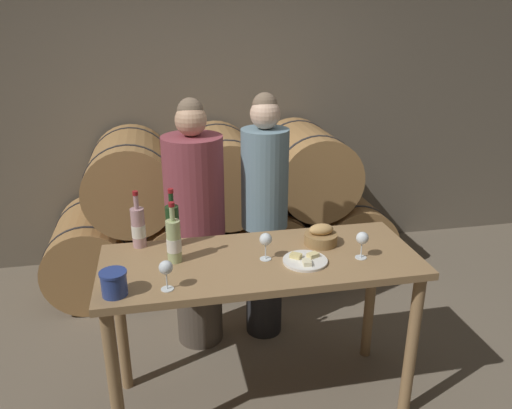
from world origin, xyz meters
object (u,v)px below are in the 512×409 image
wine_glass_far_left (166,269)px  wine_glass_left (266,240)px  tasting_table (261,281)px  wine_bottle_red (173,226)px  person_left (196,228)px  bread_basket (321,236)px  blue_crock (114,282)px  wine_bottle_rose (138,227)px  person_right (264,218)px  wine_bottle_white (174,241)px  wine_glass_center (362,239)px  cheese_plate (305,260)px

wine_glass_far_left → wine_glass_left: 0.55m
tasting_table → wine_glass_far_left: bearing=-155.8°
wine_glass_left → wine_bottle_red: bearing=150.1°
person_left → bread_basket: 0.87m
blue_crock → wine_glass_left: size_ratio=0.84×
person_left → wine_bottle_red: 0.50m
person_left → blue_crock: person_left is taller
wine_bottle_rose → blue_crock: 0.51m
tasting_table → blue_crock: bearing=-163.1°
blue_crock → wine_glass_left: (0.74, 0.21, 0.04)m
person_right → blue_crock: person_right is taller
person_left → blue_crock: 1.01m
wine_bottle_white → wine_glass_center: bearing=-9.3°
wine_bottle_rose → wine_glass_center: bearing=-18.2°
wine_bottle_red → blue_crock: bearing=-121.4°
wine_glass_far_left → wine_bottle_red: bearing=83.6°
wine_bottle_red → wine_glass_left: 0.53m
bread_basket → wine_glass_center: wine_glass_center is taller
wine_glass_far_left → wine_glass_left: bearing=21.9°
wine_bottle_rose → person_right: bearing=27.0°
wine_bottle_rose → bread_basket: (0.98, -0.17, -0.07)m
wine_glass_far_left → bread_basket: bearing=21.0°
wine_bottle_rose → tasting_table: bearing=-23.8°
blue_crock → wine_glass_left: 0.77m
tasting_table → wine_glass_left: bearing=-34.8°
person_right → wine_bottle_rose: person_right is taller
wine_glass_center → bread_basket: bearing=126.7°
wine_bottle_white → wine_glass_center: wine_bottle_white is taller
tasting_table → wine_bottle_white: bearing=172.7°
person_left → wine_glass_left: 0.78m
blue_crock → tasting_table: bearing=16.9°
wine_bottle_rose → wine_glass_left: wine_bottle_rose is taller
tasting_table → person_left: 0.73m
tasting_table → wine_bottle_red: 0.56m
person_right → cheese_plate: person_right is taller
bread_basket → wine_glass_far_left: wine_glass_far_left is taller
wine_bottle_rose → wine_glass_far_left: 0.51m
tasting_table → blue_crock: blue_crock is taller
person_right → tasting_table: bearing=-103.9°
person_right → wine_bottle_rose: bearing=-153.0°
person_left → wine_glass_center: bearing=-44.2°
wine_glass_center → person_right: bearing=114.1°
wine_glass_left → wine_glass_center: size_ratio=1.00×
wine_bottle_rose → wine_glass_left: bearing=-24.2°
tasting_table → cheese_plate: cheese_plate is taller
person_right → blue_crock: 1.26m
wine_glass_far_left → cheese_plate: bearing=10.8°
wine_glass_far_left → wine_glass_left: same height
bread_basket → cheese_plate: (-0.15, -0.19, -0.03)m
blue_crock → bread_basket: bearing=16.8°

